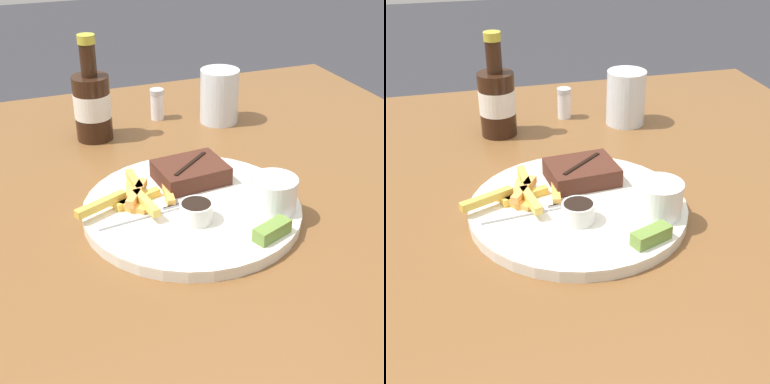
% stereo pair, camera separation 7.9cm
% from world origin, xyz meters
% --- Properties ---
extents(dining_table, '(1.19, 1.20, 0.77)m').
position_xyz_m(dining_table, '(0.00, 0.00, 0.69)').
color(dining_table, brown).
rests_on(dining_table, ground_plane).
extents(dinner_plate, '(0.33, 0.33, 0.02)m').
position_xyz_m(dinner_plate, '(0.00, 0.00, 0.78)').
color(dinner_plate, silver).
rests_on(dinner_plate, dining_table).
extents(steak_portion, '(0.11, 0.09, 0.03)m').
position_xyz_m(steak_portion, '(0.02, 0.07, 0.80)').
color(steak_portion, '#472319').
rests_on(steak_portion, dinner_plate).
extents(fries_pile, '(0.16, 0.13, 0.02)m').
position_xyz_m(fries_pile, '(-0.08, 0.03, 0.80)').
color(fries_pile, '#EDA14E').
rests_on(fries_pile, dinner_plate).
extents(coleslaw_cup, '(0.07, 0.07, 0.05)m').
position_xyz_m(coleslaw_cup, '(0.11, -0.06, 0.82)').
color(coleslaw_cup, white).
rests_on(coleslaw_cup, dinner_plate).
extents(dipping_sauce_cup, '(0.05, 0.05, 0.03)m').
position_xyz_m(dipping_sauce_cup, '(-0.01, -0.05, 0.81)').
color(dipping_sauce_cup, silver).
rests_on(dipping_sauce_cup, dinner_plate).
extents(pickle_spear, '(0.06, 0.04, 0.02)m').
position_xyz_m(pickle_spear, '(0.07, -0.12, 0.80)').
color(pickle_spear, olive).
rests_on(pickle_spear, dinner_plate).
extents(fork_utensil, '(0.13, 0.03, 0.00)m').
position_xyz_m(fork_utensil, '(-0.09, -0.01, 0.79)').
color(fork_utensil, '#B7B7BC').
rests_on(fork_utensil, dinner_plate).
extents(beer_bottle, '(0.07, 0.07, 0.20)m').
position_xyz_m(beer_bottle, '(-0.08, 0.33, 0.84)').
color(beer_bottle, black).
rests_on(beer_bottle, dining_table).
extents(drinking_glass, '(0.08, 0.08, 0.11)m').
position_xyz_m(drinking_glass, '(0.18, 0.32, 0.83)').
color(drinking_glass, silver).
rests_on(drinking_glass, dining_table).
extents(salt_shaker, '(0.03, 0.03, 0.07)m').
position_xyz_m(salt_shaker, '(0.07, 0.38, 0.80)').
color(salt_shaker, white).
rests_on(salt_shaker, dining_table).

